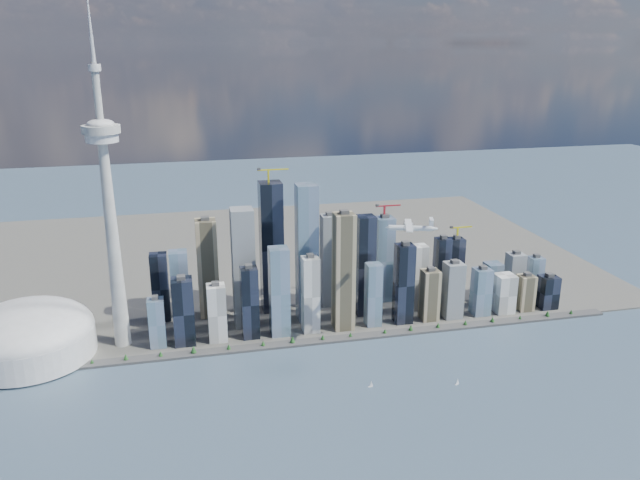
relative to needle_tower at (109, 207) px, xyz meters
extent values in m
plane|color=#374861|center=(300.00, -310.00, -235.84)|extent=(4000.00, 4000.00, 0.00)
cube|color=#383838|center=(300.00, -60.00, -233.84)|extent=(1100.00, 22.00, 4.00)
cube|color=#4C4C47|center=(300.00, 390.00, -234.34)|extent=(1400.00, 900.00, 3.00)
cylinder|color=#3F2D1E|center=(-90.00, -60.00, -230.64)|extent=(1.00, 1.00, 2.40)
cone|color=#1A4217|center=(-90.00, -60.00, -227.04)|extent=(7.20, 7.20, 8.00)
cylinder|color=#3F2D1E|center=(-3.33, -60.00, -230.64)|extent=(1.00, 1.00, 2.40)
cone|color=#1A4217|center=(-3.33, -60.00, -227.04)|extent=(7.20, 7.20, 8.00)
cylinder|color=#3F2D1E|center=(83.33, -60.00, -230.64)|extent=(1.00, 1.00, 2.40)
cone|color=#1A4217|center=(83.33, -60.00, -227.04)|extent=(7.20, 7.20, 8.00)
cylinder|color=#3F2D1E|center=(170.00, -60.00, -230.64)|extent=(1.00, 1.00, 2.40)
cone|color=#1A4217|center=(170.00, -60.00, -227.04)|extent=(7.20, 7.20, 8.00)
cylinder|color=#3F2D1E|center=(256.67, -60.00, -230.64)|extent=(1.00, 1.00, 2.40)
cone|color=#1A4217|center=(256.67, -60.00, -227.04)|extent=(7.20, 7.20, 8.00)
cylinder|color=#3F2D1E|center=(343.33, -60.00, -230.64)|extent=(1.00, 1.00, 2.40)
cone|color=#1A4217|center=(343.33, -60.00, -227.04)|extent=(7.20, 7.20, 8.00)
cylinder|color=#3F2D1E|center=(430.00, -60.00, -230.64)|extent=(1.00, 1.00, 2.40)
cone|color=#1A4217|center=(430.00, -60.00, -227.04)|extent=(7.20, 7.20, 8.00)
cylinder|color=#3F2D1E|center=(516.67, -60.00, -230.64)|extent=(1.00, 1.00, 2.40)
cone|color=#1A4217|center=(516.67, -60.00, -227.04)|extent=(7.20, 7.20, 8.00)
cylinder|color=#3F2D1E|center=(603.33, -60.00, -230.64)|extent=(1.00, 1.00, 2.40)
cone|color=#1A4217|center=(603.33, -60.00, -227.04)|extent=(7.20, 7.20, 8.00)
cylinder|color=#3F2D1E|center=(690.00, -60.00, -230.64)|extent=(1.00, 1.00, 2.40)
cone|color=#1A4217|center=(690.00, -60.00, -227.04)|extent=(7.20, 7.20, 8.00)
cylinder|color=#3F2D1E|center=(776.67, -60.00, -230.64)|extent=(1.00, 1.00, 2.40)
cone|color=#1A4217|center=(776.67, -60.00, -227.04)|extent=(7.20, 7.20, 8.00)
cube|color=black|center=(100.00, -20.00, -176.34)|extent=(34.00, 34.00, 113.01)
cube|color=#6A89A0|center=(100.00, 30.00, -160.93)|extent=(30.00, 30.00, 143.83)
cube|color=silver|center=(150.00, -20.00, -184.04)|extent=(30.00, 30.00, 97.60)
cube|color=tan|center=(150.00, 85.00, -142.95)|extent=(36.00, 36.00, 179.78)
cube|color=gray|center=(205.00, 30.00, -127.54)|extent=(38.00, 38.00, 210.60)
cube|color=black|center=(205.00, -20.00, -171.20)|extent=(28.00, 28.00, 123.28)
cube|color=#6A89A0|center=(260.00, -20.00, -155.79)|extent=(32.00, 32.00, 154.10)
cube|color=black|center=(260.00, 85.00, -112.13)|extent=(40.00, 40.00, 241.42)
cube|color=#6A89A0|center=(315.00, 30.00, -109.56)|extent=(36.00, 36.00, 246.56)
cube|color=silver|center=(315.00, -20.00, -166.06)|extent=(28.00, 28.00, 133.55)
cube|color=tan|center=(370.00, -20.00, -130.11)|extent=(34.00, 34.00, 205.47)
cube|color=gray|center=(370.00, 85.00, -145.52)|extent=(30.00, 30.00, 174.65)
cube|color=black|center=(425.00, 30.00, -140.38)|extent=(32.00, 32.00, 184.92)
cube|color=#6A89A0|center=(425.00, -20.00, -176.34)|extent=(26.00, 26.00, 113.01)
cube|color=black|center=(475.00, -20.00, -160.93)|extent=(30.00, 30.00, 143.83)
cube|color=#6A89A0|center=(475.00, 85.00, -150.65)|extent=(34.00, 34.00, 164.37)
cube|color=silver|center=(525.00, 30.00, -171.20)|extent=(28.00, 28.00, 123.28)
cube|color=tan|center=(525.00, -20.00, -186.61)|extent=(30.00, 30.00, 92.46)
cube|color=gray|center=(575.00, -20.00, -181.47)|extent=(32.00, 32.00, 102.73)
cube|color=black|center=(575.00, 30.00, -166.06)|extent=(26.00, 26.00, 133.55)
cube|color=#6A89A0|center=(625.00, -20.00, -189.18)|extent=(30.00, 30.00, 87.32)
cube|color=black|center=(625.00, 85.00, -176.34)|extent=(28.00, 28.00, 113.01)
cube|color=#6A89A0|center=(675.00, 30.00, -194.31)|extent=(30.00, 30.00, 77.05)
cube|color=silver|center=(675.00, -20.00, -196.88)|extent=(34.00, 34.00, 71.91)
cube|color=tan|center=(720.00, -20.00, -199.45)|extent=(28.00, 28.00, 66.78)
cube|color=gray|center=(720.00, 30.00, -186.61)|extent=(30.00, 30.00, 92.46)
cube|color=black|center=(765.00, -20.00, -202.02)|extent=(32.00, 32.00, 61.64)
cube|color=#6A89A0|center=(765.00, 30.00, -191.75)|extent=(26.00, 26.00, 82.19)
cube|color=black|center=(60.00, 85.00, -171.20)|extent=(30.00, 30.00, 123.28)
cube|color=#6A89A0|center=(60.00, -20.00, -191.75)|extent=(26.00, 26.00, 82.19)
cube|color=yellow|center=(260.00, 85.00, 19.59)|extent=(3.00, 3.00, 22.00)
cube|color=yellow|center=(268.25, 85.00, 30.59)|extent=(55.00, 2.20, 2.20)
cube|color=#383838|center=(243.50, 85.00, 32.59)|extent=(6.00, 4.00, 4.00)
cube|color=#B01924|center=(475.00, 85.00, -57.47)|extent=(3.00, 3.00, 22.00)
cube|color=#B01924|center=(482.20, 85.00, -46.47)|extent=(48.00, 2.20, 2.20)
cube|color=#383838|center=(460.60, 85.00, -44.47)|extent=(6.00, 4.00, 4.00)
cube|color=yellow|center=(625.00, 85.00, -108.83)|extent=(3.00, 3.00, 22.00)
cube|color=yellow|center=(631.75, 85.00, -97.83)|extent=(45.00, 2.20, 2.20)
cube|color=#383838|center=(611.50, 85.00, -95.83)|extent=(6.00, 4.00, 4.00)
cone|color=gray|center=(0.00, 0.00, -62.84)|extent=(26.00, 26.00, 340.00)
cylinder|color=silver|center=(0.00, 0.00, 107.16)|extent=(48.00, 48.00, 14.00)
cylinder|color=gray|center=(0.00, 0.00, 119.16)|extent=(56.00, 56.00, 12.00)
ellipsoid|color=silver|center=(0.00, 0.00, 127.16)|extent=(40.00, 40.00, 14.00)
cylinder|color=gray|center=(0.00, 0.00, 167.16)|extent=(11.00, 11.00, 80.00)
cylinder|color=silver|center=(0.00, 0.00, 207.16)|extent=(18.00, 18.00, 10.00)
cone|color=silver|center=(0.00, 0.00, 265.16)|extent=(7.00, 7.00, 105.00)
cylinder|color=silver|center=(-140.00, -10.00, -210.84)|extent=(200.00, 200.00, 44.00)
ellipsoid|color=silver|center=(-140.00, -10.00, -188.84)|extent=(200.00, 200.00, 84.00)
cylinder|color=white|center=(445.19, -124.79, -26.84)|extent=(63.91, 27.81, 7.96)
cone|color=white|center=(413.30, -114.28, -26.84)|extent=(10.76, 10.29, 7.96)
cone|color=white|center=(478.26, -135.70, -26.84)|extent=(14.30, 11.45, 7.96)
cube|color=white|center=(442.83, -124.01, -22.61)|extent=(31.26, 69.25, 1.24)
cylinder|color=white|center=(438.55, -137.01, -24.60)|extent=(14.39, 8.54, 4.48)
cylinder|color=white|center=(447.11, -111.02, -24.60)|extent=(14.39, 8.54, 4.48)
cylinder|color=#3F3F3F|center=(431.46, -134.67, -24.60)|extent=(3.47, 9.57, 9.95)
cylinder|color=#3F3F3F|center=(440.03, -108.69, -24.60)|extent=(3.47, 9.57, 9.95)
cube|color=white|center=(474.72, -134.53, -18.88)|extent=(6.93, 3.13, 13.68)
cube|color=white|center=(474.72, -134.53, -11.92)|extent=(12.21, 22.97, 0.87)
cube|color=silver|center=(359.14, -215.72, -235.40)|extent=(6.72, 2.38, 0.88)
cylinder|color=#999999|center=(359.14, -215.72, -230.32)|extent=(0.26, 0.26, 9.93)
cube|color=silver|center=(484.46, -237.36, -235.41)|extent=(6.65, 3.78, 0.85)
cylinder|color=#999999|center=(484.46, -237.36, -230.53)|extent=(0.25, 0.25, 9.55)
camera|label=1|loc=(110.45, -977.91, 240.45)|focal=35.00mm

